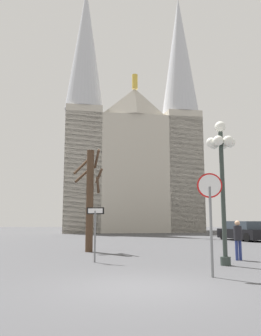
% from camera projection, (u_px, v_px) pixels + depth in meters
% --- Properties ---
extents(ground_plane, '(120.00, 120.00, 0.00)m').
position_uv_depth(ground_plane, '(143.00, 288.00, 8.09)').
color(ground_plane, '#424244').
extents(cathedral, '(18.27, 14.95, 32.14)m').
position_uv_depth(cathedral, '(130.00, 155.00, 44.79)').
color(cathedral, '#BCB5A5').
rests_on(cathedral, ground).
extents(stop_sign, '(0.72, 0.17, 2.95)m').
position_uv_depth(stop_sign, '(210.00, 204.00, 9.85)').
color(stop_sign, slate).
rests_on(stop_sign, ground).
extents(one_way_arrow_sign, '(0.69, 0.24, 2.06)m').
position_uv_depth(one_way_arrow_sign, '(95.00, 226.00, 13.01)').
color(one_way_arrow_sign, slate).
rests_on(one_way_arrow_sign, ground).
extents(street_lamp, '(1.08, 0.99, 5.24)m').
position_uv_depth(street_lamp, '(222.00, 161.00, 12.51)').
color(street_lamp, '#2D3833').
rests_on(street_lamp, ground).
extents(bare_tree, '(1.55, 1.32, 5.17)m').
position_uv_depth(bare_tree, '(90.00, 196.00, 17.32)').
color(bare_tree, '#473323').
rests_on(bare_tree, ground).
extents(parked_car_near_black, '(3.15, 4.46, 1.45)m').
position_uv_depth(parked_car_near_black, '(244.00, 231.00, 25.63)').
color(parked_car_near_black, black).
rests_on(parked_car_near_black, ground).
extents(pedestrian_walking, '(0.32, 0.32, 1.56)m').
position_uv_depth(pedestrian_walking, '(238.00, 236.00, 13.59)').
color(pedestrian_walking, navy).
rests_on(pedestrian_walking, ground).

